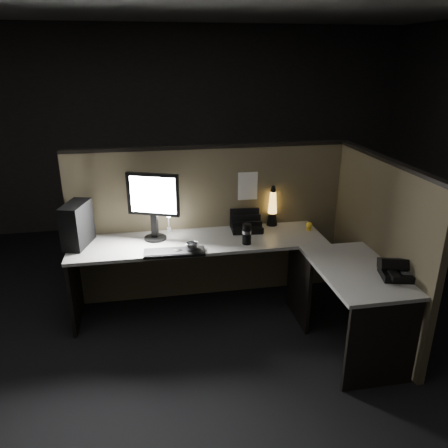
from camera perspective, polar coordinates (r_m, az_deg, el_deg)
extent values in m
plane|color=black|center=(3.84, 0.39, -15.53)|extent=(6.00, 6.00, 0.00)
plane|color=#282623|center=(6.14, -4.84, 12.10)|extent=(6.00, 0.00, 6.00)
cube|color=brown|center=(4.29, -1.86, -0.02)|extent=(2.66, 0.06, 1.50)
cube|color=brown|center=(3.98, 19.36, -3.01)|extent=(0.06, 1.66, 1.50)
cube|color=#B4B1AA|center=(3.98, -3.30, -2.29)|extent=(2.30, 0.60, 0.03)
cube|color=#B4B1AA|center=(3.60, 16.95, -5.86)|extent=(0.60, 1.00, 0.03)
cube|color=black|center=(4.18, -18.90, -7.86)|extent=(0.03, 0.55, 0.70)
cube|color=black|center=(3.43, 19.92, -14.82)|extent=(0.55, 0.03, 0.70)
cube|color=black|center=(4.07, 9.72, -7.78)|extent=(0.03, 0.55, 0.70)
cube|color=black|center=(4.01, -18.64, -0.07)|extent=(0.26, 0.40, 0.38)
cylinder|color=black|center=(4.04, -8.94, -1.80)|extent=(0.20, 0.20, 0.02)
cube|color=black|center=(4.02, -9.05, -0.09)|extent=(0.07, 0.06, 0.23)
cube|color=black|center=(3.92, -9.28, 3.83)|extent=(0.46, 0.21, 0.39)
cube|color=white|center=(3.90, -9.28, 3.74)|extent=(0.39, 0.16, 0.33)
cube|color=black|center=(3.72, -6.49, -3.70)|extent=(0.52, 0.20, 0.03)
ellipsoid|color=black|center=(3.71, -6.12, -3.58)|extent=(0.12, 0.09, 0.04)
cube|color=silver|center=(4.21, -7.20, -0.68)|extent=(0.04, 0.05, 0.03)
cylinder|color=silver|center=(4.18, -7.27, 0.60)|extent=(0.01, 0.01, 0.17)
cylinder|color=silver|center=(4.09, -7.27, 1.46)|extent=(0.01, 0.11, 0.01)
sphere|color=white|center=(4.03, -7.21, 1.08)|extent=(0.04, 0.04, 0.04)
cube|color=black|center=(4.19, 2.93, -0.44)|extent=(0.30, 0.27, 0.06)
cube|color=black|center=(4.14, 3.07, -0.05)|extent=(0.28, 0.04, 0.10)
cube|color=black|center=(4.24, 2.70, 1.12)|extent=(0.28, 0.04, 0.19)
cone|color=black|center=(4.33, 6.29, 0.67)|extent=(0.11, 0.11, 0.13)
cone|color=gold|center=(4.27, 6.38, 2.83)|extent=(0.09, 0.09, 0.22)
sphere|color=#8C6914|center=(4.30, 6.35, 1.96)|extent=(0.04, 0.04, 0.04)
sphere|color=#8C6914|center=(4.27, 6.39, 2.95)|extent=(0.03, 0.03, 0.03)
cone|color=black|center=(4.23, 6.46, 4.60)|extent=(0.05, 0.05, 0.06)
cylinder|color=black|center=(3.86, 2.99, -1.32)|extent=(0.08, 0.08, 0.19)
imported|color=#B3B3BA|center=(3.71, -4.24, -3.11)|extent=(0.11, 0.11, 0.09)
sphere|color=yellow|center=(4.25, 11.05, -0.13)|extent=(0.06, 0.06, 0.06)
cube|color=white|center=(4.20, 3.12, 4.97)|extent=(0.19, 0.00, 0.27)
cube|color=black|center=(3.56, 21.79, -6.08)|extent=(0.30, 0.27, 0.05)
cube|color=black|center=(3.56, 21.57, -4.83)|extent=(0.28, 0.21, 0.12)
cube|color=black|center=(3.46, 21.23, -6.14)|extent=(0.10, 0.19, 0.04)
cube|color=#3F3F42|center=(3.55, 22.88, -5.76)|extent=(0.13, 0.13, 0.00)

